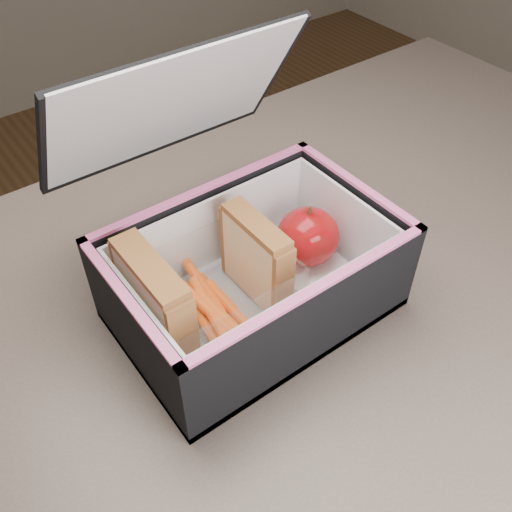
{
  "coord_description": "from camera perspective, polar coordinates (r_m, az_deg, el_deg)",
  "views": [
    {
      "loc": [
        -0.31,
        -0.27,
        1.21
      ],
      "look_at": [
        -0.07,
        0.06,
        0.81
      ],
      "focal_mm": 40.0,
      "sensor_mm": 36.0,
      "label": 1
    }
  ],
  "objects": [
    {
      "name": "sandwich_left",
      "position": [
        0.53,
        -10.0,
        -4.9
      ],
      "size": [
        0.03,
        0.1,
        0.11
      ],
      "color": "beige",
      "rests_on": "plastic_tub"
    },
    {
      "name": "lunch_bag",
      "position": [
        0.56,
        -0.5,
        -1.12
      ],
      "size": [
        0.27,
        0.28,
        0.25
      ],
      "color": "black",
      "rests_on": "kitchen_table"
    },
    {
      "name": "kitchen_table",
      "position": [
        0.69,
        7.56,
        -9.69
      ],
      "size": [
        1.2,
        0.8,
        0.75
      ],
      "color": "brown",
      "rests_on": "ground"
    },
    {
      "name": "sandwich_right",
      "position": [
        0.57,
        0.01,
        -0.21
      ],
      "size": [
        0.02,
        0.08,
        0.09
      ],
      "color": "beige",
      "rests_on": "plastic_tub"
    },
    {
      "name": "paper_napkin",
      "position": [
        0.64,
        4.97,
        -0.42
      ],
      "size": [
        0.08,
        0.08,
        0.01
      ],
      "primitive_type": "cube",
      "rotation": [
        0.0,
        0.0,
        -0.12
      ],
      "color": "white",
      "rests_on": "lunch_bag"
    },
    {
      "name": "carrot_sticks",
      "position": [
        0.57,
        -4.28,
        -5.36
      ],
      "size": [
        0.05,
        0.14,
        0.03
      ],
      "color": "#CF4315",
      "rests_on": "plastic_tub"
    },
    {
      "name": "plastic_tub",
      "position": [
        0.56,
        -4.67,
        -3.9
      ],
      "size": [
        0.16,
        0.11,
        0.07
      ],
      "primitive_type": null,
      "color": "white",
      "rests_on": "lunch_bag"
    },
    {
      "name": "red_apple",
      "position": [
        0.61,
        5.21,
        1.96
      ],
      "size": [
        0.09,
        0.09,
        0.07
      ],
      "rotation": [
        0.0,
        0.0,
        0.42
      ],
      "color": "maroon",
      "rests_on": "paper_napkin"
    }
  ]
}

